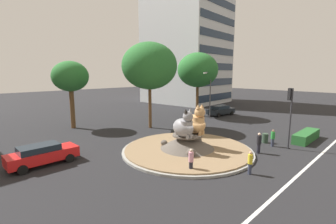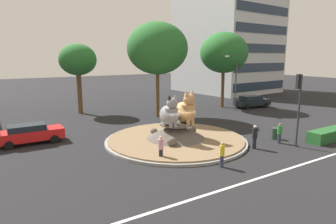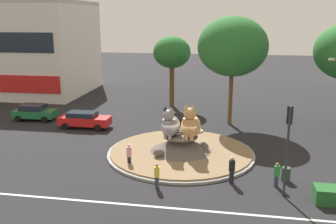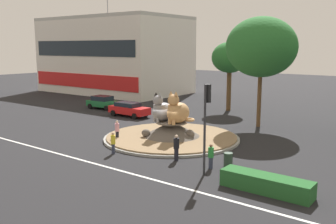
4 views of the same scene
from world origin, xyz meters
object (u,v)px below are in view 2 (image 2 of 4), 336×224
streetlight_arm (235,78)px  pedestrian_pink_shirt (161,148)px  third_tree_left (224,53)px  litter_bin (275,133)px  pedestrian_yellow_shirt (222,154)px  office_tower (228,23)px  second_tree_near_tower (157,48)px  hatchback_near_shophouse (252,101)px  parked_car_right (30,133)px  traffic_light_mast (299,97)px  cat_statue_grey (170,114)px  broadleaf_tree_behind_island (78,60)px  pedestrian_black_shirt (255,136)px  pedestrian_green_shirt (280,133)px  cat_statue_calico (186,111)px

streetlight_arm → pedestrian_pink_shirt: (-16.62, -10.44, -3.14)m
third_tree_left → litter_bin: third_tree_left is taller
streetlight_arm → pedestrian_yellow_shirt: (-14.09, -13.38, -3.17)m
office_tower → second_tree_near_tower: (-23.44, -14.49, -5.24)m
streetlight_arm → pedestrian_yellow_shirt: size_ratio=4.35×
hatchback_near_shophouse → parked_car_right: (-26.81, -2.27, -0.02)m
parked_car_right → litter_bin: size_ratio=5.25×
streetlight_arm → parked_car_right: (-23.29, -1.99, -3.19)m
parked_car_right → traffic_light_mast: bearing=-33.8°
cat_statue_grey → office_tower: office_tower is taller
broadleaf_tree_behind_island → pedestrian_black_shirt: (7.02, -20.03, -5.24)m
pedestrian_black_shirt → office_tower: bearing=135.5°
pedestrian_green_shirt → pedestrian_black_shirt: bearing=175.0°
pedestrian_black_shirt → parked_car_right: 16.89m
traffic_light_mast → third_tree_left: size_ratio=0.55×
pedestrian_black_shirt → parked_car_right: size_ratio=0.37×
cat_statue_grey → second_tree_near_tower: size_ratio=0.23×
traffic_light_mast → third_tree_left: third_tree_left is taller
traffic_light_mast → cat_statue_grey: bearing=59.5°
cat_statue_calico → office_tower: office_tower is taller
cat_statue_calico → pedestrian_yellow_shirt: 6.14m
broadleaf_tree_behind_island → streetlight_arm: 18.64m
streetlight_arm → hatchback_near_shophouse: streetlight_arm is taller
second_tree_near_tower → parked_car_right: size_ratio=2.16×
office_tower → third_tree_left: size_ratio=2.62×
traffic_light_mast → pedestrian_black_shirt: bearing=73.4°
pedestrian_pink_shirt → litter_bin: pedestrian_pink_shirt is taller
broadleaf_tree_behind_island → traffic_light_mast: bearing=-64.7°
office_tower → broadleaf_tree_behind_island: 31.88m
third_tree_left → pedestrian_pink_shirt: bearing=-142.7°
third_tree_left → pedestrian_pink_shirt: third_tree_left is taller
traffic_light_mast → parked_car_right: 20.26m
streetlight_arm → pedestrian_green_shirt: streetlight_arm is taller
hatchback_near_shophouse → litter_bin: (-9.77, -11.31, -0.38)m
pedestrian_pink_shirt → pedestrian_green_shirt: bearing=73.9°
cat_statue_grey → second_tree_near_tower: 11.41m
streetlight_arm → cat_statue_grey: bearing=16.8°
cat_statue_calico → pedestrian_pink_shirt: cat_statue_calico is taller
cat_statue_grey → litter_bin: bearing=75.3°
parked_car_right → hatchback_near_shophouse: bearing=4.8°
parked_car_right → pedestrian_yellow_shirt: bearing=-51.1°
cat_statue_grey → pedestrian_yellow_shirt: size_ratio=1.53×
streetlight_arm → pedestrian_green_shirt: size_ratio=4.36×
cat_statue_grey → pedestrian_black_shirt: bearing=55.2°
traffic_light_mast → hatchback_near_shophouse: bearing=-31.7°
second_tree_near_tower → parked_car_right: bearing=-165.0°
pedestrian_green_shirt → pedestrian_yellow_shirt: bearing=-172.6°
pedestrian_green_shirt → pedestrian_pink_shirt: (-9.69, 1.56, 0.04)m
hatchback_near_shophouse → broadleaf_tree_behind_island: bearing=166.6°
pedestrian_green_shirt → office_tower: bearing=50.5°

